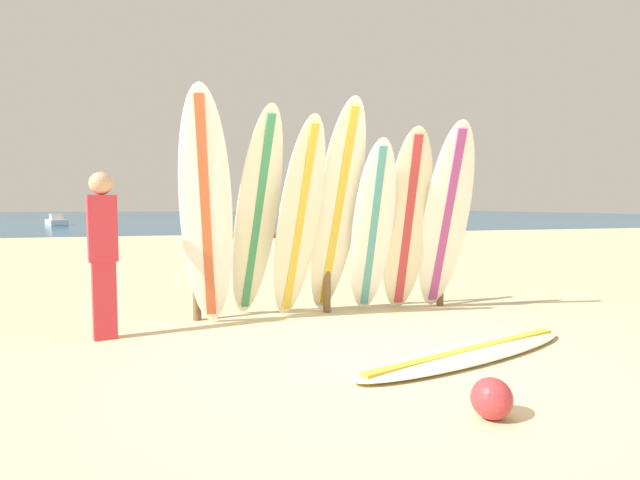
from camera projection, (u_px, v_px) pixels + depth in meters
name	position (u px, v px, depth m)	size (l,w,h in m)	color
ground_plane	(363.00, 359.00, 4.17)	(120.00, 120.00, 0.00)	beige
ocean_water	(190.00, 216.00, 59.83)	(120.00, 80.00, 0.01)	navy
surfboard_rack	(327.00, 253.00, 5.93)	(3.10, 0.09, 1.08)	brown
surfboard_leaning_far_left	(206.00, 211.00, 5.08)	(0.66, 0.83, 2.43)	white
surfboard_leaning_left	(256.00, 218.00, 5.39)	(0.64, 1.18, 2.27)	silver
surfboard_leaning_center_left	(299.00, 222.00, 5.36)	(0.64, 0.99, 2.18)	silver
surfboard_leaning_center	(337.00, 212.00, 5.62)	(0.63, 1.08, 2.40)	white
surfboard_leaning_center_right	(372.00, 229.00, 5.72)	(0.56, 0.88, 2.00)	white
surfboard_leaning_right	(407.00, 222.00, 5.83)	(0.61, 0.74, 2.14)	beige
surfboard_leaning_far_right	(446.00, 220.00, 5.86)	(0.67, 1.02, 2.20)	white
surfboard_lying_on_sand	(469.00, 353.00, 4.21)	(2.51, 1.26, 0.08)	beige
beachgoer_standing	(103.00, 248.00, 4.73)	(0.28, 0.22, 1.58)	#D8333F
small_boat_offshore	(56.00, 221.00, 31.42)	(1.71, 2.43, 0.71)	silver
beach_ball	(492.00, 398.00, 2.99)	(0.25, 0.25, 0.25)	#B73338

